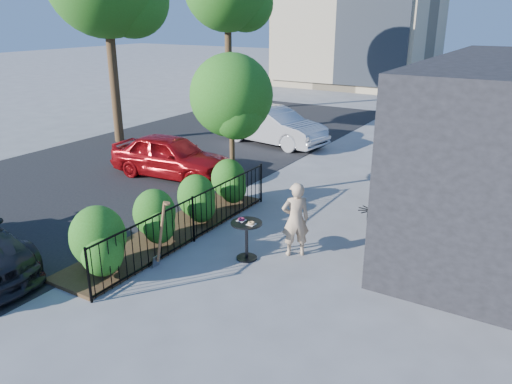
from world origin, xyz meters
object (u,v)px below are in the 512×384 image
Objects in this scene: car_silver at (274,126)px; cafe_table at (247,234)px; woman at (295,219)px; car_red at (171,156)px; shovel at (160,239)px; patio_tree at (233,101)px.

cafe_table is at bearing -145.36° from car_silver.
car_silver is at bearing -97.15° from woman.
car_red reaches higher than cafe_table.
woman is at bearing -139.39° from car_silver.
cafe_table is 1.78m from shovel.
cafe_table is 0.20× the size of car_silver.
cafe_table is at bearing 2.85° from woman.
patio_tree is 4.17m from woman.
patio_tree is at bearing -151.89° from car_silver.
car_silver reaches higher than car_red.
car_red is (-3.86, 4.88, -0.00)m from shovel.
shovel is at bearing -146.14° from car_red.
woman is 6.55m from car_red.
car_red is at bearing 165.49° from patio_tree.
car_red is (-5.88, 2.89, -0.14)m from woman.
woman is 2.84m from shovel.
patio_tree is at bearing -108.99° from car_red.
cafe_table is at bearing -52.14° from patio_tree.
shovel is at bearing -76.70° from patio_tree.
cafe_table is at bearing 45.95° from shovel.
patio_tree is at bearing 103.30° from shovel.
car_red is at bearing 128.34° from shovel.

